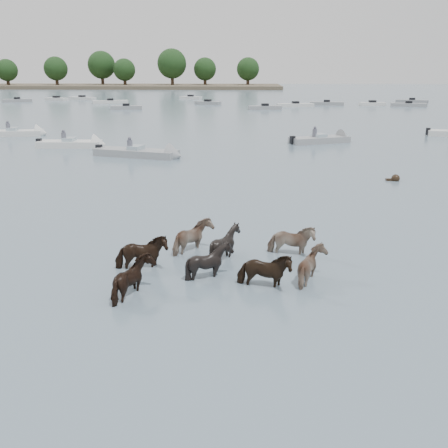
{
  "coord_description": "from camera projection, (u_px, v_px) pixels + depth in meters",
  "views": [
    {
      "loc": [
        0.08,
        -10.49,
        5.58
      ],
      "look_at": [
        -0.61,
        3.53,
        1.1
      ],
      "focal_mm": 38.8,
      "sensor_mm": 36.0,
      "label": 1
    }
  ],
  "objects": [
    {
      "name": "pony_herd",
      "position": [
        219.0,
        259.0,
        14.01
      ],
      "size": [
        6.32,
        4.71,
        1.3
      ],
      "color": "black",
      "rests_on": "ground"
    },
    {
      "name": "swimming_pony",
      "position": [
        395.0,
        179.0,
        25.49
      ],
      "size": [
        0.72,
        0.44,
        0.44
      ],
      "color": "black",
      "rests_on": "ground"
    },
    {
      "name": "shoreline",
      "position": [
        34.0,
        86.0,
        157.55
      ],
      "size": [
        160.0,
        30.0,
        1.0
      ],
      "primitive_type": "cube",
      "color": "#4C4233",
      "rests_on": "ground"
    },
    {
      "name": "distant_flotilla",
      "position": [
        249.0,
        103.0,
        81.79
      ],
      "size": [
        105.2,
        29.27,
        0.93
      ],
      "color": "gray",
      "rests_on": "ground"
    },
    {
      "name": "motorboat_c",
      "position": [
        328.0,
        139.0,
        38.96
      ],
      "size": [
        5.49,
        3.54,
        1.92
      ],
      "rotation": [
        0.0,
        0.0,
        0.4
      ],
      "color": "gray",
      "rests_on": "ground"
    },
    {
      "name": "motorboat_b",
      "position": [
        147.0,
        154.0,
        32.38
      ],
      "size": [
        6.41,
        3.24,
        1.92
      ],
      "rotation": [
        0.0,
        0.0,
        -0.28
      ],
      "color": "gray",
      "rests_on": "ground"
    },
    {
      "name": "motorboat_a",
      "position": [
        80.0,
        144.0,
        36.48
      ],
      "size": [
        5.29,
        1.73,
        1.92
      ],
      "rotation": [
        0.0,
        0.0,
        0.03
      ],
      "color": "silver",
      "rests_on": "ground"
    },
    {
      "name": "treeline",
      "position": [
        29.0,
        67.0,
        155.85
      ],
      "size": [
        147.83,
        20.6,
        12.05
      ],
      "color": "#382619",
      "rests_on": "ground"
    },
    {
      "name": "ground",
      "position": [
        242.0,
        312.0,
        11.68
      ],
      "size": [
        400.0,
        400.0,
        0.0
      ],
      "primitive_type": "plane",
      "color": "slate",
      "rests_on": "ground"
    },
    {
      "name": "motorboat_f",
      "position": [
        22.0,
        133.0,
        42.88
      ],
      "size": [
        5.66,
        2.39,
        1.92
      ],
      "rotation": [
        0.0,
        0.0,
        0.15
      ],
      "color": "silver",
      "rests_on": "ground"
    }
  ]
}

